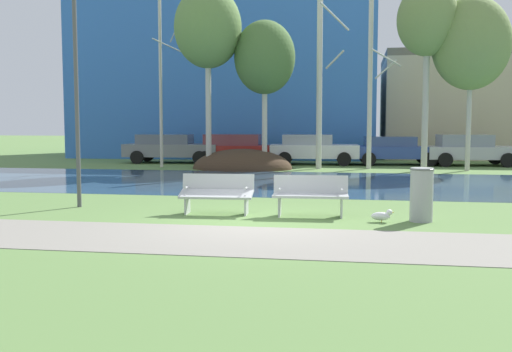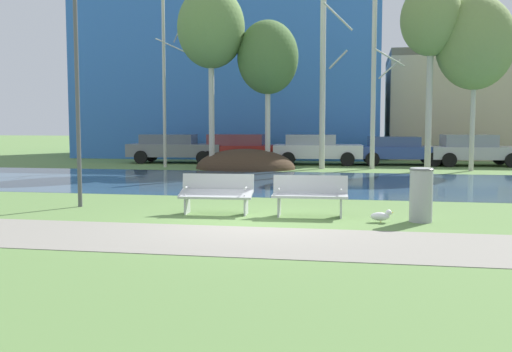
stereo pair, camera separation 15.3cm
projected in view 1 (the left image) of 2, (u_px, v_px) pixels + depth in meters
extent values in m
plane|color=#5B7F42|center=(302.00, 177.00, 21.77)|extent=(120.00, 120.00, 0.00)
cube|color=gray|center=(238.00, 240.00, 10.19)|extent=(60.00, 2.59, 0.01)
cube|color=#33516B|center=(296.00, 182.00, 19.92)|extent=(80.00, 8.28, 0.01)
ellipsoid|color=#423021|center=(242.00, 169.00, 25.71)|extent=(4.32, 3.17, 1.72)
cube|color=#B2B5B7|center=(216.00, 194.00, 12.98)|extent=(1.62, 0.56, 0.17)
cube|color=#B2B5B7|center=(218.00, 183.00, 13.23)|extent=(1.60, 0.17, 0.40)
cube|color=#B2B5B7|center=(187.00, 204.00, 13.13)|extent=(0.06, 0.43, 0.45)
cube|color=#B2B5B7|center=(246.00, 204.00, 12.98)|extent=(0.06, 0.43, 0.45)
cylinder|color=#B2B5B7|center=(187.00, 187.00, 13.06)|extent=(0.06, 0.28, 0.04)
cylinder|color=#B2B5B7|center=(246.00, 188.00, 12.91)|extent=(0.06, 0.28, 0.04)
cube|color=#B2B5B7|center=(310.00, 196.00, 12.64)|extent=(1.62, 0.57, 0.05)
cube|color=#B2B5B7|center=(311.00, 184.00, 12.89)|extent=(1.60, 0.17, 0.40)
cube|color=#B2B5B7|center=(280.00, 206.00, 12.79)|extent=(0.06, 0.43, 0.45)
cube|color=#B2B5B7|center=(341.00, 207.00, 12.64)|extent=(0.06, 0.43, 0.45)
cylinder|color=#B2B5B7|center=(280.00, 189.00, 12.72)|extent=(0.06, 0.28, 0.04)
cylinder|color=#B2B5B7|center=(342.00, 190.00, 12.57)|extent=(0.06, 0.28, 0.04)
cylinder|color=#999B9E|center=(421.00, 195.00, 12.07)|extent=(0.46, 0.46, 1.09)
torus|color=#5B5D5E|center=(422.00, 169.00, 12.03)|extent=(0.49, 0.49, 0.04)
ellipsoid|color=white|center=(381.00, 216.00, 12.02)|extent=(0.38, 0.17, 0.17)
sphere|color=white|center=(389.00, 212.00, 11.99)|extent=(0.12, 0.12, 0.12)
cone|color=gold|center=(393.00, 212.00, 11.98)|extent=(0.07, 0.04, 0.04)
cylinder|color=gold|center=(382.00, 220.00, 11.99)|extent=(0.01, 0.01, 0.10)
cylinder|color=gold|center=(381.00, 219.00, 12.06)|extent=(0.01, 0.01, 0.10)
cylinder|color=#4C4C51|center=(77.00, 95.00, 13.96)|extent=(0.10, 0.10, 5.27)
cylinder|color=beige|center=(160.00, 74.00, 26.27)|extent=(0.14, 0.14, 8.25)
cylinder|color=beige|center=(174.00, 33.00, 26.38)|extent=(0.70, 0.99, 0.65)
cylinder|color=beige|center=(168.00, 46.00, 25.54)|extent=(1.08, 1.05, 0.54)
cylinder|color=beige|center=(208.00, 79.00, 25.09)|extent=(0.24, 0.24, 7.62)
ellipsoid|color=#668947|center=(208.00, 27.00, 24.89)|extent=(2.83, 2.83, 3.39)
cylinder|color=beige|center=(265.00, 98.00, 25.25)|extent=(0.22, 0.22, 6.06)
ellipsoid|color=#4C7038|center=(265.00, 57.00, 25.10)|extent=(2.58, 2.58, 3.09)
cylinder|color=beige|center=(319.00, 70.00, 25.44)|extent=(0.24, 0.24, 8.46)
cylinder|color=beige|center=(335.00, 60.00, 25.71)|extent=(0.87, 1.21, 0.70)
cylinder|color=beige|center=(335.00, 16.00, 24.49)|extent=(1.22, 1.19, 1.05)
cylinder|color=beige|center=(370.00, 85.00, 25.48)|extent=(0.20, 0.20, 7.22)
cylinder|color=beige|center=(386.00, 69.00, 25.75)|extent=(0.90, 1.27, 0.73)
cylinder|color=beige|center=(386.00, 58.00, 24.64)|extent=(1.30, 1.26, 0.66)
cylinder|color=#BCB7A8|center=(426.00, 75.00, 24.40)|extent=(0.25, 0.25, 7.89)
ellipsoid|color=olive|center=(428.00, 20.00, 24.20)|extent=(2.46, 2.46, 2.95)
cylinder|color=#BCB7A8|center=(470.00, 90.00, 24.45)|extent=(0.20, 0.20, 6.67)
ellipsoid|color=olive|center=(471.00, 43.00, 24.28)|extent=(3.15, 3.15, 3.78)
cube|color=slate|center=(172.00, 150.00, 29.39)|extent=(4.72, 2.09, 0.62)
cube|color=slate|center=(165.00, 139.00, 29.37)|extent=(2.68, 1.74, 0.47)
cylinder|color=black|center=(206.00, 156.00, 30.15)|extent=(0.65, 0.26, 0.64)
cylinder|color=black|center=(199.00, 158.00, 28.38)|extent=(0.65, 0.26, 0.64)
cylinder|color=black|center=(147.00, 155.00, 30.45)|extent=(0.65, 0.26, 0.64)
cylinder|color=black|center=(137.00, 157.00, 28.68)|extent=(0.65, 0.26, 0.64)
cube|color=maroon|center=(240.00, 151.00, 29.15)|extent=(4.88, 2.17, 0.56)
cube|color=brown|center=(233.00, 140.00, 29.14)|extent=(2.78, 1.81, 0.54)
cylinder|color=black|center=(274.00, 156.00, 29.94)|extent=(0.65, 0.26, 0.64)
cylinder|color=black|center=(271.00, 158.00, 28.11)|extent=(0.65, 0.26, 0.64)
cylinder|color=black|center=(212.00, 155.00, 30.25)|extent=(0.65, 0.26, 0.64)
cylinder|color=black|center=(205.00, 158.00, 28.42)|extent=(0.65, 0.26, 0.64)
cube|color=silver|center=(314.00, 151.00, 28.24)|extent=(4.23, 2.01, 0.62)
cube|color=#949AAC|center=(307.00, 140.00, 28.22)|extent=(2.41, 1.68, 0.48)
cylinder|color=black|center=(342.00, 157.00, 28.99)|extent=(0.65, 0.26, 0.64)
cylinder|color=black|center=(344.00, 159.00, 27.27)|extent=(0.65, 0.26, 0.64)
cylinder|color=black|center=(286.00, 157.00, 29.25)|extent=(0.65, 0.26, 0.64)
cylinder|color=black|center=(285.00, 159.00, 27.54)|extent=(0.65, 0.26, 0.64)
cube|color=#2D4793|center=(397.00, 152.00, 28.04)|extent=(4.25, 2.07, 0.55)
cube|color=#32457F|center=(390.00, 141.00, 28.02)|extent=(2.42, 1.73, 0.45)
cylinder|color=black|center=(423.00, 157.00, 28.81)|extent=(0.65, 0.26, 0.64)
cylinder|color=black|center=(430.00, 159.00, 27.04)|extent=(0.65, 0.26, 0.64)
cylinder|color=black|center=(366.00, 157.00, 29.08)|extent=(0.65, 0.26, 0.64)
cylinder|color=black|center=(369.00, 159.00, 27.31)|extent=(0.65, 0.26, 0.64)
cube|color=#B2B5BC|center=(471.00, 153.00, 27.54)|extent=(4.22, 2.15, 0.57)
cube|color=gray|center=(464.00, 141.00, 27.52)|extent=(2.41, 1.80, 0.54)
cylinder|color=black|center=(495.00, 158.00, 28.36)|extent=(0.65, 0.26, 0.64)
cylinder|color=black|center=(508.00, 160.00, 26.51)|extent=(0.65, 0.26, 0.64)
cylinder|color=black|center=(437.00, 157.00, 28.63)|extent=(0.65, 0.26, 0.64)
cylinder|color=black|center=(445.00, 160.00, 26.77)|extent=(0.65, 0.26, 0.64)
cube|color=#3870C6|center=(232.00, 82.00, 36.14)|extent=(16.92, 9.86, 8.83)
cube|color=navy|center=(232.00, 4.00, 35.72)|extent=(16.92, 9.86, 0.40)
cube|color=#BCAD8E|center=(501.00, 109.00, 34.36)|extent=(13.31, 8.55, 5.46)
cube|color=#675F4E|center=(502.00, 58.00, 34.10)|extent=(13.31, 8.55, 0.40)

